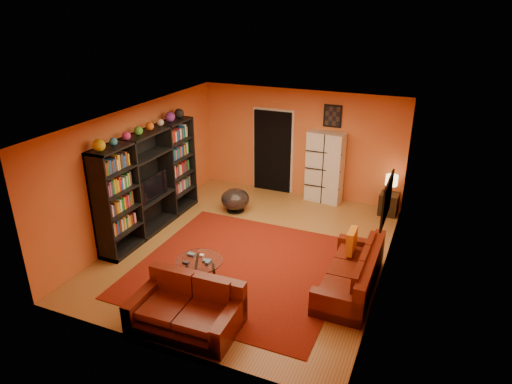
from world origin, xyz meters
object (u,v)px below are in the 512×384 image
at_px(storage_cabinet, 325,167).
at_px(entertainment_unit, 150,182).
at_px(loveseat, 188,307).
at_px(bowl_chair, 235,199).
at_px(coffee_table, 199,263).
at_px(side_table, 389,204).
at_px(table_lamp, 392,181).
at_px(sofa, 355,274).
at_px(tv, 150,187).

bearing_deg(storage_cabinet, entertainment_unit, -130.79).
relative_size(loveseat, bowl_chair, 2.49).
bearing_deg(loveseat, coffee_table, 19.17).
height_order(entertainment_unit, storage_cabinet, entertainment_unit).
distance_m(storage_cabinet, side_table, 1.68).
bearing_deg(table_lamp, loveseat, -113.82).
xyz_separation_m(side_table, table_lamp, (0.00, 0.00, 0.56)).
bearing_deg(side_table, entertainment_unit, -149.81).
xyz_separation_m(sofa, storage_cabinet, (-1.45, 3.38, 0.56)).
bearing_deg(tv, sofa, -96.63).
distance_m(entertainment_unit, side_table, 5.30).
bearing_deg(table_lamp, tv, -148.87).
bearing_deg(tv, loveseat, -136.22).
bearing_deg(loveseat, tv, 42.29).
bearing_deg(loveseat, sofa, -50.45).
bearing_deg(sofa, table_lamp, 88.00).
height_order(tv, side_table, tv).
relative_size(entertainment_unit, bowl_chair, 4.61).
height_order(tv, storage_cabinet, storage_cabinet).
height_order(tv, sofa, tv).
distance_m(sofa, side_table, 3.21).
relative_size(sofa, coffee_table, 2.48).
distance_m(storage_cabinet, bowl_chair, 2.26).
bearing_deg(bowl_chair, loveseat, -74.85).
xyz_separation_m(coffee_table, table_lamp, (2.62, 4.00, 0.44)).
height_order(loveseat, bowl_chair, loveseat).
xyz_separation_m(entertainment_unit, loveseat, (2.30, -2.41, -0.77)).
distance_m(tv, coffee_table, 2.35).
distance_m(entertainment_unit, storage_cabinet, 4.08).
relative_size(sofa, loveseat, 1.24).
xyz_separation_m(sofa, table_lamp, (0.12, 3.21, 0.52)).
bearing_deg(side_table, loveseat, -113.82).
bearing_deg(sofa, bowl_chair, 147.55).
distance_m(coffee_table, bowl_chair, 2.88).
xyz_separation_m(tv, table_lamp, (4.47, 2.70, -0.17)).
bearing_deg(tv, coffee_table, -125.09).
bearing_deg(storage_cabinet, loveseat, -91.45).
xyz_separation_m(tv, bowl_chair, (1.20, 1.51, -0.69)).
distance_m(sofa, bowl_chair, 3.74).
height_order(entertainment_unit, side_table, entertainment_unit).
xyz_separation_m(storage_cabinet, side_table, (1.56, -0.17, -0.60)).
bearing_deg(sofa, side_table, 88.00).
height_order(coffee_table, bowl_chair, bowl_chair).
bearing_deg(sofa, coffee_table, -162.28).
height_order(entertainment_unit, table_lamp, entertainment_unit).
height_order(entertainment_unit, loveseat, entertainment_unit).
xyz_separation_m(storage_cabinet, bowl_chair, (-1.71, -1.36, -0.56)).
height_order(storage_cabinet, bowl_chair, storage_cabinet).
height_order(coffee_table, side_table, side_table).
distance_m(tv, table_lamp, 5.23).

